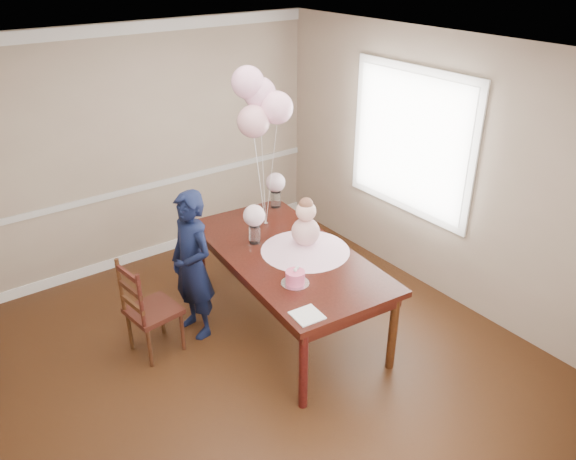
{
  "coord_description": "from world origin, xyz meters",
  "views": [
    {
      "loc": [
        -2.14,
        -3.29,
        3.41
      ],
      "look_at": [
        0.57,
        0.41,
        1.05
      ],
      "focal_mm": 35.0,
      "sensor_mm": 36.0,
      "label": 1
    }
  ],
  "objects_px": {
    "dining_table_top": "(287,255)",
    "dining_chair_seat": "(153,311)",
    "birthday_cake": "(295,277)",
    "woman": "(192,266)"
  },
  "relations": [
    {
      "from": "birthday_cake",
      "to": "dining_chair_seat",
      "type": "height_order",
      "value": "birthday_cake"
    },
    {
      "from": "dining_table_top",
      "to": "dining_chair_seat",
      "type": "height_order",
      "value": "dining_table_top"
    },
    {
      "from": "dining_chair_seat",
      "to": "woman",
      "type": "relative_size",
      "value": 0.29
    },
    {
      "from": "dining_table_top",
      "to": "woman",
      "type": "relative_size",
      "value": 1.5
    },
    {
      "from": "birthday_cake",
      "to": "dining_table_top",
      "type": "bearing_deg",
      "value": 60.92
    },
    {
      "from": "dining_table_top",
      "to": "birthday_cake",
      "type": "bearing_deg",
      "value": -113.96
    },
    {
      "from": "birthday_cake",
      "to": "woman",
      "type": "distance_m",
      "value": 1.06
    },
    {
      "from": "dining_table_top",
      "to": "dining_chair_seat",
      "type": "xyz_separation_m",
      "value": [
        -1.2,
        0.42,
        -0.37
      ]
    },
    {
      "from": "dining_table_top",
      "to": "birthday_cake",
      "type": "relative_size",
      "value": 13.33
    },
    {
      "from": "birthday_cake",
      "to": "woman",
      "type": "bearing_deg",
      "value": 118.3
    }
  ]
}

